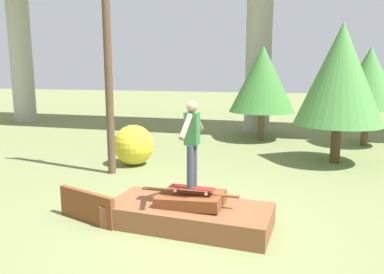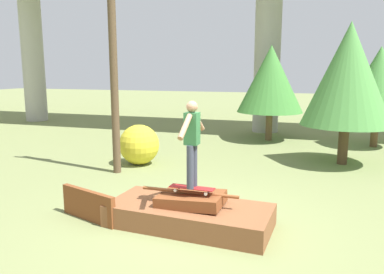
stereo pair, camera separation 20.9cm
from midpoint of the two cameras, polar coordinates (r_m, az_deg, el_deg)
ground_plane at (r=6.65m, az=0.51°, el=-13.33°), size 80.00×80.00×0.00m
scrap_pile at (r=6.57m, az=0.55°, el=-11.57°), size 2.85×1.40×0.63m
scrap_plank_loose at (r=7.00m, az=-14.71°, el=-10.03°), size 1.29×0.51×0.55m
skateboard at (r=6.33m, az=0.96°, el=-7.78°), size 0.78×0.23×0.09m
skater at (r=6.12m, az=0.98°, el=-0.31°), size 0.23×1.09×1.45m
utility_pole at (r=9.73m, az=-11.36°, el=13.47°), size 1.30×0.20×6.25m
tree_behind_left at (r=14.47m, az=12.29°, el=8.63°), size 2.46×2.46×3.58m
tree_behind_right at (r=11.33m, az=23.19°, el=8.74°), size 2.46×2.46×3.97m
tree_mid_back at (r=14.41m, az=27.00°, el=7.93°), size 2.15×2.15×3.46m
bush_yellow_flowering at (r=10.70m, az=-7.50°, el=-1.16°), size 1.14×1.14×1.14m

